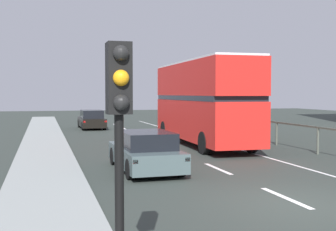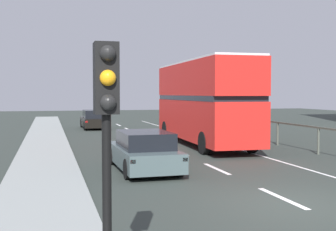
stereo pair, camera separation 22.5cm
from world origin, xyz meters
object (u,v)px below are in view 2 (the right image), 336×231
at_px(hatchback_car_near, 144,152).
at_px(sedan_car_ahead, 94,120).
at_px(double_decker_bus_red, 203,100).
at_px(traffic_signal_pole, 107,105).

relative_size(hatchback_car_near, sedan_car_ahead, 0.99).
bearing_deg(sedan_car_ahead, hatchback_car_near, -91.04).
height_order(double_decker_bus_red, sedan_car_ahead, double_decker_bus_red).
distance_m(traffic_signal_pole, sedan_car_ahead, 27.95).
xyz_separation_m(double_decker_bus_red, traffic_signal_pole, (-7.01, -15.77, 0.20)).
bearing_deg(traffic_signal_pole, hatchback_car_near, 75.05).
bearing_deg(traffic_signal_pole, sedan_car_ahead, 84.66).
relative_size(traffic_signal_pole, sedan_car_ahead, 0.72).
bearing_deg(double_decker_bus_red, traffic_signal_pole, -112.39).
distance_m(double_decker_bus_red, hatchback_car_near, 8.23).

